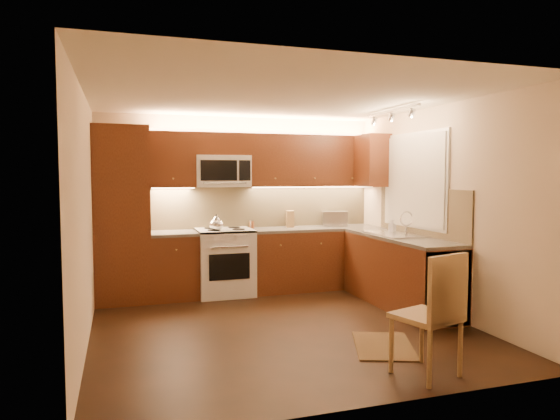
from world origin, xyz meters
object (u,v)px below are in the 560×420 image
object	(u,v)px
knife_block	(290,219)
kettle	(216,222)
soap_bottle	(392,226)
toaster_oven	(334,219)
dining_chair	(426,313)
microwave	(222,171)
sink	(394,229)
stove	(225,262)

from	to	relation	value
knife_block	kettle	bearing A→B (deg)	-150.86
kettle	soap_bottle	bearing A→B (deg)	-3.28
toaster_oven	dining_chair	bearing A→B (deg)	-84.01
toaster_oven	soap_bottle	distance (m)	1.10
microwave	kettle	xyz separation A→B (m)	(-0.14, -0.30, -0.69)
sink	dining_chair	world-z (taller)	sink
microwave	soap_bottle	world-z (taller)	microwave
soap_bottle	dining_chair	bearing A→B (deg)	-136.58
microwave	toaster_oven	distance (m)	1.85
microwave	knife_block	size ratio (longest dim) A/B	3.15
sink	toaster_oven	xyz separation A→B (m)	(-0.29, 1.25, 0.04)
stove	soap_bottle	size ratio (longest dim) A/B	5.55
sink	stove	bearing A→B (deg)	150.64
microwave	knife_block	world-z (taller)	microwave
kettle	toaster_oven	size ratio (longest dim) A/B	0.60
toaster_oven	soap_bottle	bearing A→B (deg)	-52.29
stove	soap_bottle	bearing A→B (deg)	-23.49
stove	microwave	world-z (taller)	microwave
toaster_oven	dining_chair	size ratio (longest dim) A/B	0.36
sink	kettle	bearing A→B (deg)	155.75
toaster_oven	microwave	bearing A→B (deg)	-163.24
toaster_oven	knife_block	bearing A→B (deg)	-167.03
stove	kettle	size ratio (longest dim) A/B	4.13
kettle	knife_block	distance (m)	1.21
soap_bottle	microwave	bearing A→B (deg)	130.99
microwave	dining_chair	xyz separation A→B (m)	(1.03, -3.42, -1.20)
soap_bottle	dining_chair	xyz separation A→B (m)	(-1.06, -2.38, -0.46)
stove	microwave	size ratio (longest dim) A/B	1.21
sink	kettle	world-z (taller)	kettle
stove	knife_block	bearing A→B (deg)	9.63
sink	toaster_oven	world-z (taller)	toaster_oven
sink	toaster_oven	bearing A→B (deg)	103.08
sink	soap_bottle	xyz separation A→B (m)	(0.10, 0.21, 0.01)
sink	dining_chair	bearing A→B (deg)	-114.06
microwave	sink	size ratio (longest dim) A/B	0.88
stove	toaster_oven	distance (m)	1.80
toaster_oven	stove	bearing A→B (deg)	-158.72
dining_chair	stove	bearing A→B (deg)	89.75
kettle	dining_chair	xyz separation A→B (m)	(1.18, -3.13, -0.51)
sink	toaster_oven	size ratio (longest dim) A/B	2.33
kettle	toaster_oven	bearing A→B (deg)	23.95
microwave	dining_chair	bearing A→B (deg)	-73.17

